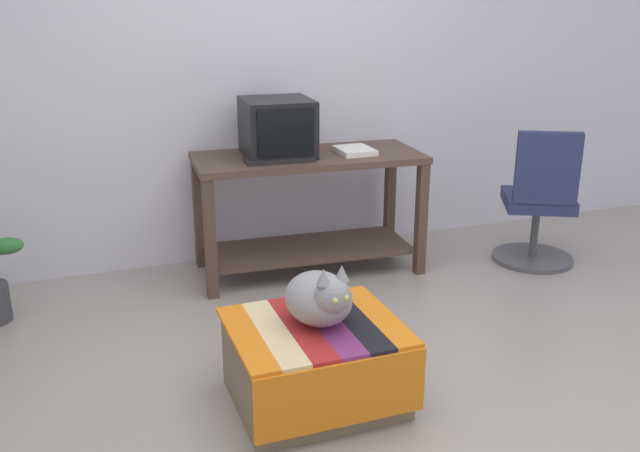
{
  "coord_description": "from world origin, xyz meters",
  "views": [
    {
      "loc": [
        -1.17,
        -2.27,
        1.66
      ],
      "look_at": [
        -0.02,
        0.85,
        0.55
      ],
      "focal_mm": 38.88,
      "sensor_mm": 36.0,
      "label": 1
    }
  ],
  "objects_px": {
    "book": "(355,151)",
    "office_chair": "(539,207)",
    "tv_monitor": "(277,128)",
    "ottoman_with_blanket": "(315,363)",
    "desk": "(308,193)",
    "cat": "(321,298)",
    "keyboard": "(279,160)"
  },
  "relations": [
    {
      "from": "book",
      "to": "office_chair",
      "type": "distance_m",
      "value": 1.24
    },
    {
      "from": "tv_monitor",
      "to": "ottoman_with_blanket",
      "type": "xyz_separation_m",
      "value": [
        -0.3,
        -1.48,
        -0.73
      ]
    },
    {
      "from": "tv_monitor",
      "to": "office_chair",
      "type": "relative_size",
      "value": 0.51
    },
    {
      "from": "desk",
      "to": "cat",
      "type": "bearing_deg",
      "value": -103.59
    },
    {
      "from": "ottoman_with_blanket",
      "to": "office_chair",
      "type": "bearing_deg",
      "value": 28.52
    },
    {
      "from": "tv_monitor",
      "to": "book",
      "type": "height_order",
      "value": "tv_monitor"
    },
    {
      "from": "desk",
      "to": "book",
      "type": "distance_m",
      "value": 0.38
    },
    {
      "from": "keyboard",
      "to": "ottoman_with_blanket",
      "type": "xyz_separation_m",
      "value": [
        -0.25,
        -1.31,
        -0.58
      ]
    },
    {
      "from": "cat",
      "to": "office_chair",
      "type": "height_order",
      "value": "office_chair"
    },
    {
      "from": "desk",
      "to": "cat",
      "type": "xyz_separation_m",
      "value": [
        -0.44,
        -1.43,
        -0.03
      ]
    },
    {
      "from": "book",
      "to": "cat",
      "type": "distance_m",
      "value": 1.57
    },
    {
      "from": "tv_monitor",
      "to": "cat",
      "type": "bearing_deg",
      "value": -96.6
    },
    {
      "from": "tv_monitor",
      "to": "book",
      "type": "bearing_deg",
      "value": -10.02
    },
    {
      "from": "cat",
      "to": "ottoman_with_blanket",
      "type": "bearing_deg",
      "value": -179.78
    },
    {
      "from": "desk",
      "to": "keyboard",
      "type": "distance_m",
      "value": 0.35
    },
    {
      "from": "desk",
      "to": "office_chair",
      "type": "distance_m",
      "value": 1.47
    },
    {
      "from": "desk",
      "to": "ottoman_with_blanket",
      "type": "bearing_deg",
      "value": -104.56
    },
    {
      "from": "desk",
      "to": "book",
      "type": "bearing_deg",
      "value": -8.97
    },
    {
      "from": "keyboard",
      "to": "ottoman_with_blanket",
      "type": "distance_m",
      "value": 1.46
    },
    {
      "from": "book",
      "to": "cat",
      "type": "xyz_separation_m",
      "value": [
        -0.72,
        -1.36,
        -0.28
      ]
    },
    {
      "from": "ottoman_with_blanket",
      "to": "office_chair",
      "type": "xyz_separation_m",
      "value": [
        1.88,
        1.02,
        0.2
      ]
    },
    {
      "from": "keyboard",
      "to": "ottoman_with_blanket",
      "type": "height_order",
      "value": "keyboard"
    },
    {
      "from": "ottoman_with_blanket",
      "to": "tv_monitor",
      "type": "bearing_deg",
      "value": 78.65
    },
    {
      "from": "tv_monitor",
      "to": "ottoman_with_blanket",
      "type": "relative_size",
      "value": 0.64
    },
    {
      "from": "keyboard",
      "to": "desk",
      "type": "bearing_deg",
      "value": 32.81
    },
    {
      "from": "desk",
      "to": "cat",
      "type": "height_order",
      "value": "desk"
    },
    {
      "from": "tv_monitor",
      "to": "keyboard",
      "type": "relative_size",
      "value": 1.13
    },
    {
      "from": "desk",
      "to": "book",
      "type": "xyz_separation_m",
      "value": [
        0.28,
        -0.06,
        0.26
      ]
    },
    {
      "from": "desk",
      "to": "tv_monitor",
      "type": "distance_m",
      "value": 0.44
    },
    {
      "from": "desk",
      "to": "tv_monitor",
      "type": "relative_size",
      "value": 3.11
    },
    {
      "from": "cat",
      "to": "office_chair",
      "type": "bearing_deg",
      "value": 21.17
    },
    {
      "from": "book",
      "to": "ottoman_with_blanket",
      "type": "relative_size",
      "value": 0.35
    }
  ]
}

